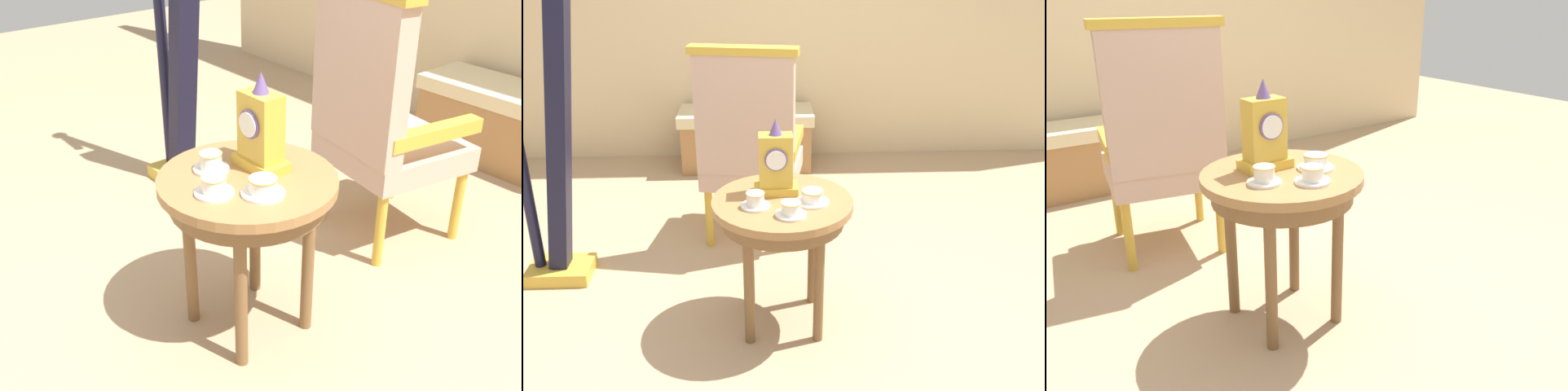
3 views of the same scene
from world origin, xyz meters
TOP-DOWN VIEW (x-y plane):
  - ground_plane at (0.00, 0.00)m, footprint 10.00×10.00m
  - side_table at (-0.07, -0.03)m, footprint 0.61×0.61m
  - teacup_left at (-0.18, -0.09)m, footprint 0.12×0.12m
  - teacup_right at (-0.04, -0.18)m, footprint 0.13×0.13m
  - teacup_center at (0.06, -0.07)m, footprint 0.14×0.14m
  - mantel_clock at (-0.09, 0.05)m, footprint 0.19×0.11m
  - armchair at (-0.21, 0.79)m, footprint 0.63×0.62m
  - harp at (-1.17, 0.41)m, footprint 0.40×0.24m
  - window_bench at (-0.25, 1.95)m, footprint 0.99×0.40m

SIDE VIEW (x-z plane):
  - ground_plane at x=0.00m, z-range 0.00..0.00m
  - window_bench at x=-0.25m, z-range 0.00..0.44m
  - side_table at x=-0.07m, z-range 0.23..0.85m
  - armchair at x=-0.21m, z-range 0.02..1.16m
  - teacup_center at x=0.06m, z-range 0.62..0.68m
  - teacup_right at x=-0.04m, z-range 0.62..0.68m
  - teacup_left at x=-0.18m, z-range 0.62..0.68m
  - harp at x=-1.17m, z-range -0.17..1.54m
  - mantel_clock at x=-0.09m, z-range 0.59..0.92m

